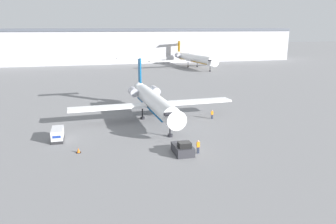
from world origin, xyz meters
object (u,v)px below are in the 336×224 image
worker_near_tug (198,146)px  worker_by_wing (212,114)px  pushback_tug (183,149)px  luggage_cart (58,134)px  traffic_cone_left (78,150)px  airplane_parked_far_left (194,58)px  airplane_main (153,101)px

worker_near_tug → worker_by_wing: bearing=62.2°
pushback_tug → luggage_cart: 19.24m
traffic_cone_left → airplane_parked_far_left: 99.96m
airplane_main → luggage_cart: bearing=-154.1°
airplane_parked_far_left → pushback_tug: bearing=-109.5°
airplane_parked_far_left → airplane_main: bearing=-113.8°
airplane_parked_far_left → worker_near_tug: bearing=-108.3°
luggage_cart → worker_by_wing: bearing=11.7°
airplane_main → luggage_cart: 18.32m
worker_by_wing → worker_near_tug: bearing=-117.8°
airplane_main → luggage_cart: size_ratio=8.01×
pushback_tug → worker_near_tug: pushback_tug is taller
pushback_tug → airplane_parked_far_left: airplane_parked_far_left is taller
worker_near_tug → airplane_parked_far_left: airplane_parked_far_left is taller
worker_by_wing → traffic_cone_left: (-23.87, -11.47, -0.54)m
traffic_cone_left → airplane_parked_far_left: airplane_parked_far_left is taller
traffic_cone_left → luggage_cart: bearing=117.2°
airplane_parked_far_left → traffic_cone_left: bearing=-117.6°
airplane_main → pushback_tug: (0.31, -17.58, -2.80)m
luggage_cart → traffic_cone_left: size_ratio=5.72×
luggage_cart → worker_near_tug: size_ratio=2.05×
luggage_cart → traffic_cone_left: 6.65m
luggage_cart → traffic_cone_left: (3.03, -5.89, -0.62)m
pushback_tug → worker_by_wing: (10.26, 15.25, 0.15)m
luggage_cart → airplane_main: bearing=25.9°
worker_by_wing → traffic_cone_left: size_ratio=2.49×
pushback_tug → airplane_parked_far_left: 97.98m
worker_near_tug → airplane_parked_far_left: 97.70m
luggage_cart → worker_near_tug: bearing=-28.4°
luggage_cart → airplane_parked_far_left: airplane_parked_far_left is taller
pushback_tug → worker_by_wing: bearing=56.1°
worker_near_tug → worker_by_wing: size_ratio=1.12×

